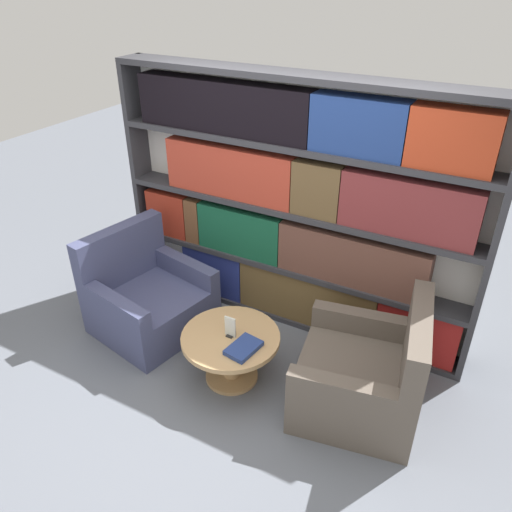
# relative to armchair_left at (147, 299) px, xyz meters

# --- Properties ---
(ground_plane) EXTENTS (14.00, 14.00, 0.00)m
(ground_plane) POSITION_rel_armchair_left_xyz_m (1.05, -0.50, -0.29)
(ground_plane) COLOR slate
(bookshelf) EXTENTS (3.24, 0.30, 2.22)m
(bookshelf) POSITION_rel_armchair_left_xyz_m (1.09, 0.77, 0.80)
(bookshelf) COLOR silver
(bookshelf) RESTS_ON ground_plane
(armchair_left) EXTENTS (1.03, 1.06, 0.92)m
(armchair_left) POSITION_rel_armchair_left_xyz_m (0.00, 0.00, 0.00)
(armchair_left) COLOR #42476B
(armchair_left) RESTS_ON ground_plane
(armchair_right) EXTENTS (1.01, 1.04, 0.92)m
(armchair_right) POSITION_rel_armchair_left_xyz_m (2.04, -0.00, 0.00)
(armchair_right) COLOR brown
(armchair_right) RESTS_ON ground_plane
(coffee_table) EXTENTS (0.77, 0.77, 0.43)m
(coffee_table) POSITION_rel_armchair_left_xyz_m (1.02, -0.22, 0.02)
(coffee_table) COLOR tan
(coffee_table) RESTS_ON ground_plane
(table_sign) EXTENTS (0.09, 0.06, 0.18)m
(table_sign) POSITION_rel_armchair_left_xyz_m (1.02, -0.22, 0.22)
(table_sign) COLOR black
(table_sign) RESTS_ON coffee_table
(stray_book) EXTENTS (0.22, 0.30, 0.04)m
(stray_book) POSITION_rel_armchair_left_xyz_m (1.19, -0.32, 0.16)
(stray_book) COLOR navy
(stray_book) RESTS_ON coffee_table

